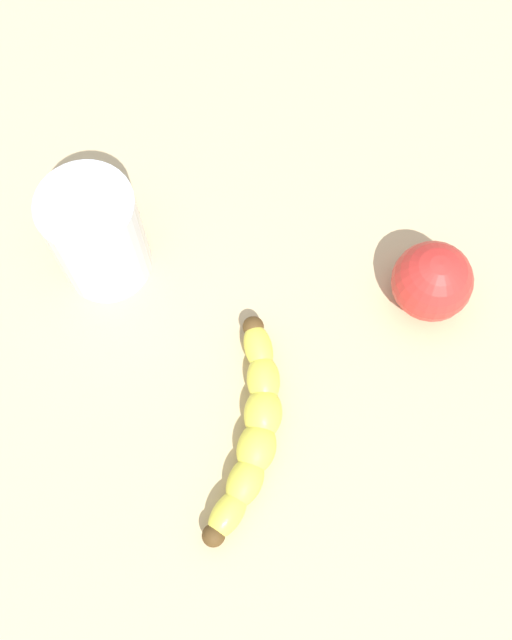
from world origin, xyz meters
The scene contains 4 objects.
wooden_tabletop centered at (0.00, 0.00, 1.50)cm, with size 120.00×120.00×3.00cm, color tan.
banana centered at (-0.46, 12.44, 4.68)cm, with size 13.41×16.96×3.35cm.
smoothie_glass centered at (4.38, -8.59, 8.64)cm, with size 8.39×8.39×11.55cm.
apple_fruit centered at (-20.68, 8.13, 6.66)cm, with size 7.31×7.31×7.31cm, color red.
Camera 1 is at (5.63, 24.97, 69.57)cm, focal length 42.83 mm.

